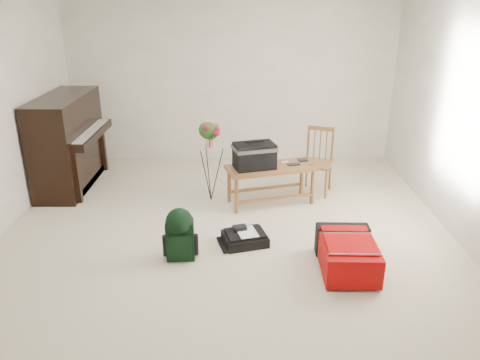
{
  "coord_description": "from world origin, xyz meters",
  "views": [
    {
      "loc": [
        0.17,
        -4.48,
        2.5
      ],
      "look_at": [
        0.15,
        0.35,
        0.57
      ],
      "focal_mm": 35.0,
      "sensor_mm": 36.0,
      "label": 1
    }
  ],
  "objects_px": {
    "piano": "(69,144)",
    "black_duffel": "(245,238)",
    "bench": "(259,158)",
    "dining_chair": "(317,162)",
    "flower_stand": "(210,161)",
    "green_backpack": "(180,232)",
    "red_suitcase": "(346,251)"
  },
  "relations": [
    {
      "from": "piano",
      "to": "red_suitcase",
      "type": "distance_m",
      "value": 4.0
    },
    {
      "from": "flower_stand",
      "to": "piano",
      "type": "bearing_deg",
      "value": 173.31
    },
    {
      "from": "piano",
      "to": "black_duffel",
      "type": "height_order",
      "value": "piano"
    },
    {
      "from": "dining_chair",
      "to": "red_suitcase",
      "type": "relative_size",
      "value": 1.15
    },
    {
      "from": "bench",
      "to": "dining_chair",
      "type": "height_order",
      "value": "dining_chair"
    },
    {
      "from": "piano",
      "to": "red_suitcase",
      "type": "relative_size",
      "value": 1.97
    },
    {
      "from": "red_suitcase",
      "to": "flower_stand",
      "type": "xyz_separation_m",
      "value": [
        -1.42,
        1.6,
        0.36
      ]
    },
    {
      "from": "bench",
      "to": "red_suitcase",
      "type": "relative_size",
      "value": 1.55
    },
    {
      "from": "black_duffel",
      "to": "dining_chair",
      "type": "bearing_deg",
      "value": 40.45
    },
    {
      "from": "piano",
      "to": "black_duffel",
      "type": "xyz_separation_m",
      "value": [
        2.39,
        -1.66,
        -0.53
      ]
    },
    {
      "from": "red_suitcase",
      "to": "black_duffel",
      "type": "distance_m",
      "value": 1.09
    },
    {
      "from": "bench",
      "to": "dining_chair",
      "type": "xyz_separation_m",
      "value": [
        0.78,
        0.37,
        -0.17
      ]
    },
    {
      "from": "black_duffel",
      "to": "piano",
      "type": "bearing_deg",
      "value": 129.5
    },
    {
      "from": "green_backpack",
      "to": "piano",
      "type": "bearing_deg",
      "value": 127.13
    },
    {
      "from": "piano",
      "to": "dining_chair",
      "type": "relative_size",
      "value": 1.72
    },
    {
      "from": "piano",
      "to": "flower_stand",
      "type": "distance_m",
      "value": 2.02
    },
    {
      "from": "dining_chair",
      "to": "black_duffel",
      "type": "xyz_separation_m",
      "value": [
        -0.96,
        -1.43,
        -0.36
      ]
    },
    {
      "from": "black_duffel",
      "to": "green_backpack",
      "type": "relative_size",
      "value": 0.96
    },
    {
      "from": "piano",
      "to": "green_backpack",
      "type": "relative_size",
      "value": 2.74
    },
    {
      "from": "red_suitcase",
      "to": "green_backpack",
      "type": "distance_m",
      "value": 1.64
    },
    {
      "from": "red_suitcase",
      "to": "black_duffel",
      "type": "bearing_deg",
      "value": 155.92
    },
    {
      "from": "bench",
      "to": "dining_chair",
      "type": "distance_m",
      "value": 0.88
    },
    {
      "from": "bench",
      "to": "black_duffel",
      "type": "bearing_deg",
      "value": -115.75
    },
    {
      "from": "dining_chair",
      "to": "piano",
      "type": "bearing_deg",
      "value": -164.25
    },
    {
      "from": "bench",
      "to": "red_suitcase",
      "type": "height_order",
      "value": "bench"
    },
    {
      "from": "piano",
      "to": "black_duffel",
      "type": "distance_m",
      "value": 2.96
    },
    {
      "from": "piano",
      "to": "flower_stand",
      "type": "xyz_separation_m",
      "value": [
        1.95,
        -0.51,
        -0.07
      ]
    },
    {
      "from": "piano",
      "to": "bench",
      "type": "distance_m",
      "value": 2.64
    },
    {
      "from": "black_duffel",
      "to": "bench",
      "type": "bearing_deg",
      "value": 64.47
    },
    {
      "from": "dining_chair",
      "to": "flower_stand",
      "type": "distance_m",
      "value": 1.43
    },
    {
      "from": "black_duffel",
      "to": "flower_stand",
      "type": "height_order",
      "value": "flower_stand"
    },
    {
      "from": "dining_chair",
      "to": "green_backpack",
      "type": "xyz_separation_m",
      "value": [
        -1.61,
        -1.74,
        -0.12
      ]
    }
  ]
}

